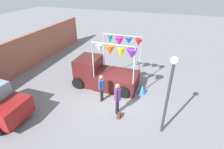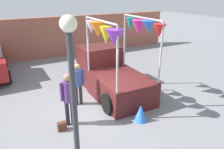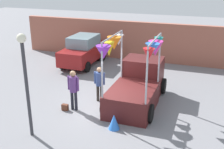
% 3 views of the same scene
% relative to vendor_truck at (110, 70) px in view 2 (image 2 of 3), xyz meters
% --- Properties ---
extents(ground_plane, '(60.00, 60.00, 0.00)m').
position_rel_vendor_truck_xyz_m(ground_plane, '(-1.11, -1.16, -0.95)').
color(ground_plane, slate).
extents(vendor_truck, '(2.48, 4.16, 3.25)m').
position_rel_vendor_truck_xyz_m(vendor_truck, '(0.00, 0.00, 0.00)').
color(vendor_truck, '#4C1919').
rests_on(vendor_truck, ground).
extents(person_customer, '(0.53, 0.34, 1.80)m').
position_rel_vendor_truck_xyz_m(person_customer, '(-2.37, -1.73, 0.15)').
color(person_customer, black).
rests_on(person_customer, ground).
extents(person_vendor, '(0.53, 0.34, 1.67)m').
position_rel_vendor_truck_xyz_m(person_vendor, '(-1.65, -0.56, 0.06)').
color(person_vendor, '#2D2823').
rests_on(person_vendor, ground).
extents(handbag, '(0.28, 0.16, 0.28)m').
position_rel_vendor_truck_xyz_m(handbag, '(-2.72, -1.93, -0.81)').
color(handbag, '#592D1E').
rests_on(handbag, ground).
extents(street_lamp, '(0.32, 0.32, 3.80)m').
position_rel_vendor_truck_xyz_m(street_lamp, '(-2.93, -4.09, 1.54)').
color(street_lamp, '#333338').
rests_on(street_lamp, ground).
extents(brick_boundary_wall, '(18.00, 0.36, 2.60)m').
position_rel_vendor_truck_xyz_m(brick_boundary_wall, '(-1.11, 6.49, 0.35)').
color(brick_boundary_wall, '#9E5947').
rests_on(brick_boundary_wall, ground).
extents(folded_kite_bundle_azure, '(0.61, 0.61, 0.60)m').
position_rel_vendor_truck_xyz_m(folded_kite_bundle_azure, '(-0.21, -2.67, -0.65)').
color(folded_kite_bundle_azure, blue).
rests_on(folded_kite_bundle_azure, ground).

